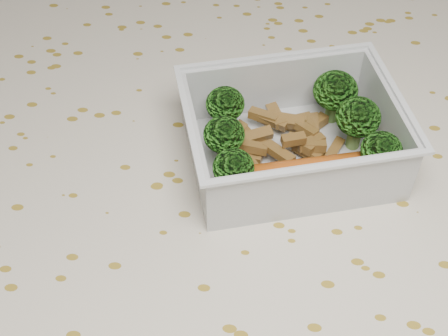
{
  "coord_description": "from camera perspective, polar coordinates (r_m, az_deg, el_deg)",
  "views": [
    {
      "loc": [
        0.03,
        -0.32,
        1.14
      ],
      "look_at": [
        -0.0,
        -0.0,
        0.78
      ],
      "focal_mm": 50.0,
      "sensor_mm": 36.0,
      "label": 1
    }
  ],
  "objects": [
    {
      "name": "tablecloth",
      "position": [
        0.53,
        0.24,
        -4.57
      ],
      "size": [
        1.46,
        0.96,
        0.19
      ],
      "color": "beige",
      "rests_on": "dining_table"
    },
    {
      "name": "dining_table",
      "position": [
        0.57,
        0.23,
        -7.67
      ],
      "size": [
        1.4,
        0.9,
        0.75
      ],
      "color": "brown",
      "rests_on": "ground"
    },
    {
      "name": "sausage",
      "position": [
        0.49,
        7.64,
        -0.6
      ],
      "size": [
        0.14,
        0.06,
        0.03
      ],
      "color": "#B24D14",
      "rests_on": "lunch_container"
    },
    {
      "name": "broccoli_florets",
      "position": [
        0.5,
        7.0,
        4.02
      ],
      "size": [
        0.16,
        0.13,
        0.05
      ],
      "color": "#608C3F",
      "rests_on": "lunch_container"
    },
    {
      "name": "meat_pile",
      "position": [
        0.52,
        5.58,
        2.94
      ],
      "size": [
        0.1,
        0.08,
        0.03
      ],
      "color": "brown",
      "rests_on": "lunch_container"
    },
    {
      "name": "lunch_container",
      "position": [
        0.51,
        6.17,
        2.41
      ],
      "size": [
        0.2,
        0.17,
        0.06
      ],
      "color": "silver",
      "rests_on": "tablecloth"
    }
  ]
}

